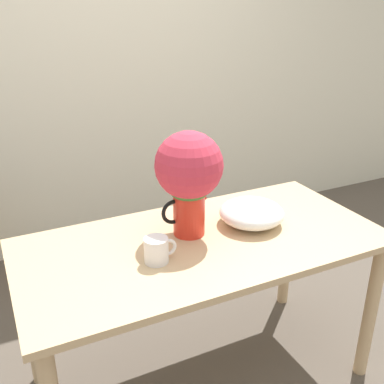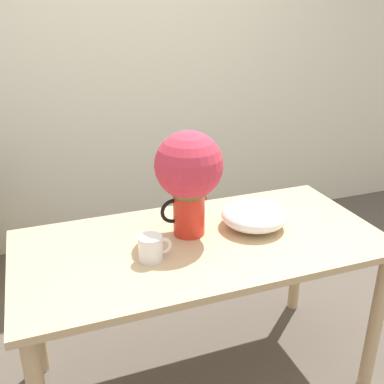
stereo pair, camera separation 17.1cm
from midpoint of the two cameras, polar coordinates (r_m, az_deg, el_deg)
wall_back at (r=3.17m, az=-7.14°, el=16.23°), size 8.00×0.05×2.60m
table at (r=1.94m, az=3.76°, el=-8.82°), size 1.53×0.75×0.75m
flower_vase at (r=1.83m, az=2.27°, el=2.31°), size 0.28×0.28×0.45m
coffee_mug at (r=1.73m, az=-2.35°, el=-7.20°), size 0.13×0.09×0.10m
white_bowl at (r=2.00m, az=10.31°, el=-3.00°), size 0.29×0.29×0.11m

